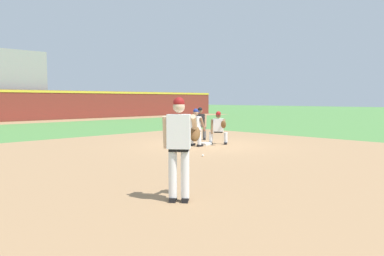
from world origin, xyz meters
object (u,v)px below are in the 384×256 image
(first_base_bag, at_px, (205,144))
(umpire, at_px, (200,122))
(pitcher, at_px, (180,143))
(baseball, at_px, (203,156))
(baserunner, at_px, (196,126))
(first_baseman, at_px, (219,126))

(first_base_bag, relative_size, umpire, 0.26)
(pitcher, bearing_deg, baseball, 38.85)
(first_base_bag, xyz_separation_m, baseball, (-2.31, -2.03, -0.01))
(first_base_bag, xyz_separation_m, umpire, (1.20, 1.46, 0.75))
(baseball, xyz_separation_m, baserunner, (1.72, 2.00, 0.76))
(first_baseman, xyz_separation_m, umpire, (0.72, 1.73, 0.06))
(baseball, distance_m, baserunner, 2.74)
(pitcher, height_order, first_baseman, pitcher)
(first_base_bag, distance_m, baseball, 3.08)
(umpire, bearing_deg, baseball, -135.22)
(first_base_bag, xyz_separation_m, pitcher, (-6.40, -5.32, 1.01))
(first_baseman, bearing_deg, baserunner, 167.27)
(baseball, height_order, baserunner, baserunner)
(baseball, xyz_separation_m, umpire, (3.51, 3.49, 0.76))
(baserunner, height_order, umpire, same)
(pitcher, xyz_separation_m, umpire, (7.60, 6.78, -0.27))
(pitcher, bearing_deg, umpire, 41.73)
(first_base_bag, height_order, baseball, first_base_bag)
(baseball, distance_m, first_baseman, 3.37)
(first_base_bag, bearing_deg, pitcher, -140.25)
(baseball, relative_size, umpire, 0.05)
(first_baseman, height_order, baserunner, baserunner)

